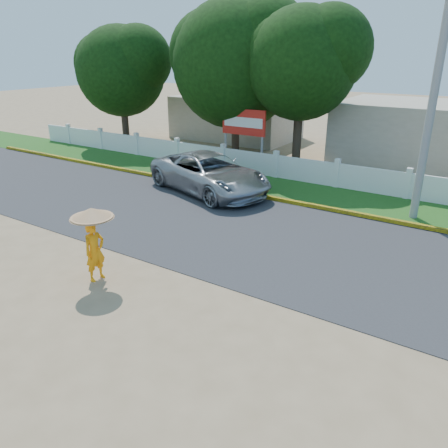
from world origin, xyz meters
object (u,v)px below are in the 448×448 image
at_px(monk_with_parasol, 93,234).
at_px(billboard, 244,125).
at_px(utility_pole, 432,103).
at_px(vehicle, 209,173).

relative_size(monk_with_parasol, billboard, 0.69).
distance_m(utility_pole, monk_with_parasol, 11.62).
distance_m(vehicle, billboard, 5.02).
height_order(utility_pole, monk_with_parasol, utility_pole).
bearing_deg(utility_pole, billboard, 160.37).
bearing_deg(billboard, utility_pole, -19.63).
bearing_deg(monk_with_parasol, billboard, 103.39).
xyz_separation_m(utility_pole, monk_with_parasol, (-6.14, -9.47, -2.77)).
distance_m(utility_pole, billboard, 9.94).
height_order(vehicle, billboard, billboard).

